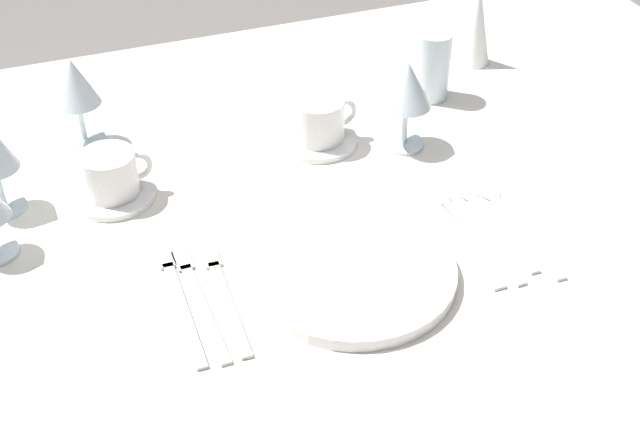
% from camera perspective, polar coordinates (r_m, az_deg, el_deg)
% --- Properties ---
extents(dining_table, '(1.80, 1.11, 0.74)m').
position_cam_1_polar(dining_table, '(1.34, -2.13, -1.64)').
color(dining_table, silver).
rests_on(dining_table, ground).
extents(dinner_plate, '(0.27, 0.27, 0.02)m').
position_cam_1_polar(dinner_plate, '(1.14, 2.13, -3.84)').
color(dinner_plate, white).
rests_on(dinner_plate, dining_table).
extents(fork_outer, '(0.03, 0.21, 0.00)m').
position_cam_1_polar(fork_outer, '(1.13, -6.21, -5.24)').
color(fork_outer, beige).
rests_on(fork_outer, dining_table).
extents(fork_inner, '(0.02, 0.22, 0.00)m').
position_cam_1_polar(fork_inner, '(1.12, -7.85, -5.51)').
color(fork_inner, beige).
rests_on(fork_inner, dining_table).
extents(fork_salad, '(0.02, 0.23, 0.00)m').
position_cam_1_polar(fork_salad, '(1.13, -9.09, -5.53)').
color(fork_salad, beige).
rests_on(fork_salad, dining_table).
extents(dinner_knife, '(0.02, 0.23, 0.00)m').
position_cam_1_polar(dinner_knife, '(1.22, 9.05, -1.60)').
color(dinner_knife, beige).
rests_on(dinner_knife, dining_table).
extents(spoon_soup, '(0.03, 0.23, 0.01)m').
position_cam_1_polar(spoon_soup, '(1.25, 9.33, -0.63)').
color(spoon_soup, beige).
rests_on(spoon_soup, dining_table).
extents(spoon_dessert, '(0.03, 0.21, 0.01)m').
position_cam_1_polar(spoon_dessert, '(1.27, 10.79, -0.19)').
color(spoon_dessert, beige).
rests_on(spoon_dessert, dining_table).
extents(spoon_tea, '(0.03, 0.22, 0.01)m').
position_cam_1_polar(spoon_tea, '(1.27, 12.25, -0.33)').
color(spoon_tea, beige).
rests_on(spoon_tea, dining_table).
extents(saucer_right, '(0.12, 0.12, 0.01)m').
position_cam_1_polar(saucer_right, '(1.32, -13.23, 1.16)').
color(saucer_right, white).
rests_on(saucer_right, dining_table).
extents(coffee_cup_right, '(0.10, 0.08, 0.07)m').
position_cam_1_polar(coffee_cup_right, '(1.30, -13.39, 2.52)').
color(coffee_cup_right, white).
rests_on(coffee_cup_right, saucer_right).
extents(saucer_far, '(0.13, 0.13, 0.01)m').
position_cam_1_polar(saucer_far, '(1.41, -0.13, 4.73)').
color(saucer_far, white).
rests_on(saucer_far, dining_table).
extents(coffee_cup_far, '(0.11, 0.08, 0.07)m').
position_cam_1_polar(coffee_cup_far, '(1.39, -0.06, 6.11)').
color(coffee_cup_far, white).
rests_on(coffee_cup_far, saucer_far).
extents(wine_glass_centre, '(0.08, 0.08, 0.15)m').
position_cam_1_polar(wine_glass_centre, '(1.36, 5.68, 8.04)').
color(wine_glass_centre, silver).
rests_on(wine_glass_centre, dining_table).
extents(wine_glass_far, '(0.07, 0.07, 0.15)m').
position_cam_1_polar(wine_glass_far, '(1.41, -15.58, 7.91)').
color(wine_glass_far, silver).
rests_on(wine_glass_far, dining_table).
extents(drink_tumbler, '(0.06, 0.06, 0.12)m').
position_cam_1_polar(drink_tumbler, '(1.52, 7.28, 9.45)').
color(drink_tumbler, silver).
rests_on(drink_tumbler, dining_table).
extents(napkin_folded, '(0.06, 0.06, 0.15)m').
position_cam_1_polar(napkin_folded, '(1.64, 10.09, 11.90)').
color(napkin_folded, white).
rests_on(napkin_folded, dining_table).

